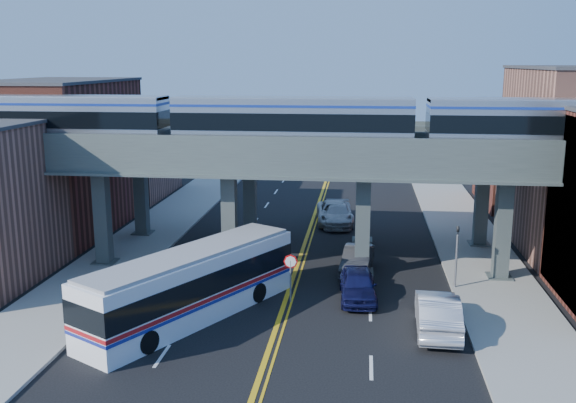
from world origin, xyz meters
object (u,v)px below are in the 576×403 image
Objects in this scene: car_lane_b at (357,260)px; car_lane_c at (335,213)px; car_lane_a at (358,285)px; car_lane_d at (337,215)px; stop_sign at (291,270)px; traffic_signal at (457,250)px; transit_bus at (192,285)px; car_parked_curb at (438,312)px; transit_train at (293,122)px.

car_lane_c is at bearing 105.18° from car_lane_b.
car_lane_a is 15.99m from car_lane_d.
car_lane_d is (1.74, 16.76, -0.98)m from stop_sign.
car_lane_d is at bearing 92.84° from car_lane_a.
car_lane_d is at bearing -72.76° from car_lane_c.
traffic_signal reaches higher than car_lane_d.
car_lane_a is (8.11, 3.50, -0.88)m from transit_bus.
stop_sign is at bearing -98.70° from car_lane_d.
stop_sign is 7.89m from car_parked_curb.
car_parked_curb is at bearing -79.66° from car_lane_c.
car_lane_d is 20.37m from car_parked_curb.
car_lane_b is at bearing 5.98° from transit_train.
car_lane_d is at bearing 84.09° from stop_sign.
car_lane_b is 11.48m from car_lane_d.
stop_sign reaches higher than car_lane_a.
traffic_signal is 0.87× the size of car_lane_a.
transit_train is 9.06× the size of car_lane_a.
car_parked_curb is at bearing -105.24° from traffic_signal.
car_lane_b is (3.90, 0.41, -8.31)m from transit_train.
car_parked_curb is at bearing -21.14° from stop_sign.
car_lane_b is at bearing 156.21° from traffic_signal.
transit_bus is at bearing -118.32° from transit_train.
transit_train is 3.44× the size of transit_bus.
car_lane_a is (-5.38, -2.13, -1.50)m from traffic_signal.
car_lane_b is at bearing -86.52° from car_lane_c.
car_parked_curb is (7.78, -7.83, -8.18)m from transit_train.
transit_bus is 2.25× the size of car_parked_curb.
car_lane_a is 0.85× the size of car_parked_curb.
car_lane_a is at bearing -36.94° from transit_bus.
traffic_signal is 16.19m from car_lane_c.
traffic_signal is 6.20m from car_parked_curb.
car_lane_c is 0.61m from car_lane_d.
car_lane_c is at bearing 80.92° from transit_train.
transit_train is at bearing -103.40° from car_lane_d.
car_lane_b is at bearing -15.23° from transit_bus.
car_lane_b is 9.10m from car_parked_curb.
stop_sign is 17.41m from car_lane_c.
car_lane_b is 0.80× the size of car_lane_c.
transit_train is at bearing 1.36° from transit_bus.
car_lane_c is (6.08, 19.96, -0.86)m from transit_bus.
traffic_signal is at bearing -17.84° from car_lane_b.
car_parked_curb is at bearing -45.17° from transit_train.
car_parked_curb is (-1.59, -5.83, -1.39)m from traffic_signal.
car_lane_b is (3.44, 5.41, -0.99)m from stop_sign.
traffic_signal is 6.16m from car_lane_b.
transit_bus is at bearing -112.71° from car_lane_c.
transit_bus reaches higher than car_parked_curb.
car_parked_curb reaches higher than car_lane_b.
transit_train is at bearing -168.07° from car_lane_b.
transit_bus reaches higher than car_lane_c.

